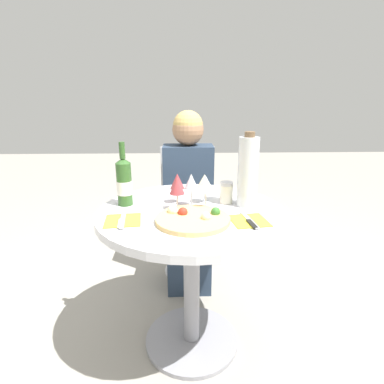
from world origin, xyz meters
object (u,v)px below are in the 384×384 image
Objects in this scene: chair_behind_diner at (188,213)px; wine_bottle at (124,182)px; pizza_large at (193,218)px; tall_carafe at (248,172)px; seated_diner at (189,205)px; dining_table at (192,243)px.

wine_bottle is (-0.32, -0.69, 0.44)m from chair_behind_diner.
pizza_large is 0.36m from tall_carafe.
wine_bottle is (-0.32, -0.55, 0.32)m from seated_diner.
chair_behind_diner is at bearing 65.16° from wine_bottle.
dining_table is at bearing 89.96° from chair_behind_diner.
seated_diner reaches higher than chair_behind_diner.
pizza_large reaches higher than dining_table.
seated_diner is (0.00, 0.63, -0.03)m from dining_table.
chair_behind_diner is at bearing 110.07° from tall_carafe.
wine_bottle is 0.87× the size of tall_carafe.
chair_behind_diner is 0.77× the size of seated_diner.
pizza_large is at bearing 89.96° from chair_behind_diner.
tall_carafe is (0.59, -0.03, 0.05)m from wine_bottle.
tall_carafe is at bearing 114.35° from seated_diner.
dining_table is at bearing 89.92° from pizza_large.
dining_table is at bearing -170.54° from tall_carafe.
chair_behind_diner is at bearing 89.96° from dining_table.
pizza_large is at bearing 89.95° from seated_diner.
chair_behind_diner is 0.92m from tall_carafe.
seated_diner is (-0.00, -0.14, 0.12)m from chair_behind_diner.
seated_diner reaches higher than dining_table.
seated_diner is at bearing 59.88° from wine_bottle.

